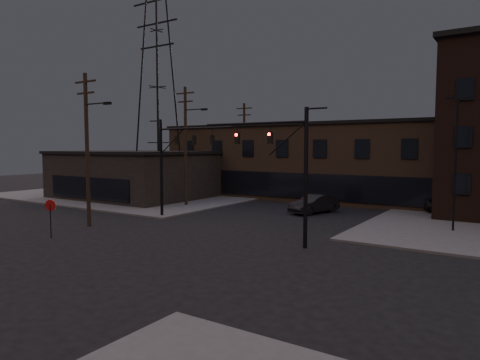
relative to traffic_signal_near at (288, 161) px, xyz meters
name	(u,v)px	position (x,y,z in m)	size (l,w,h in m)	color
ground	(167,249)	(-5.36, -4.50, -4.93)	(140.00, 140.00, 0.00)	black
sidewalk_nw	(158,191)	(-27.36, 17.50, -4.86)	(30.00, 30.00, 0.15)	#474744
building_row	(341,163)	(-5.36, 23.50, -0.93)	(40.00, 12.00, 8.00)	brown
building_left	(133,176)	(-25.36, 11.50, -2.43)	(16.00, 12.00, 5.00)	black
traffic_signal_near	(288,161)	(0.00, 0.00, 0.00)	(7.12, 0.24, 8.00)	black
traffic_signal_far	(173,156)	(-12.07, 3.50, 0.08)	(7.12, 0.24, 8.00)	black
stop_sign	(50,209)	(-13.36, -6.49, -3.09)	(0.72, 0.33, 2.48)	black
utility_pole_near	(88,146)	(-14.79, -2.50, 0.94)	(3.70, 0.28, 11.00)	black
utility_pole_mid	(186,143)	(-15.79, 9.50, 1.19)	(3.70, 0.28, 11.50)	black
utility_pole_far	(244,147)	(-16.86, 21.50, 0.85)	(2.20, 0.28, 11.00)	black
transmission_tower	(157,87)	(-23.36, 13.50, 7.57)	(7.00, 7.00, 25.00)	black
lot_light_a	(456,151)	(7.64, 9.50, 0.58)	(1.50, 0.28, 9.14)	black
parked_car_lot_a	(455,204)	(6.80, 17.69, -3.96)	(1.95, 4.85, 1.65)	black
car_crossing	(314,204)	(-3.62, 12.24, -4.12)	(1.71, 4.90, 1.61)	black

